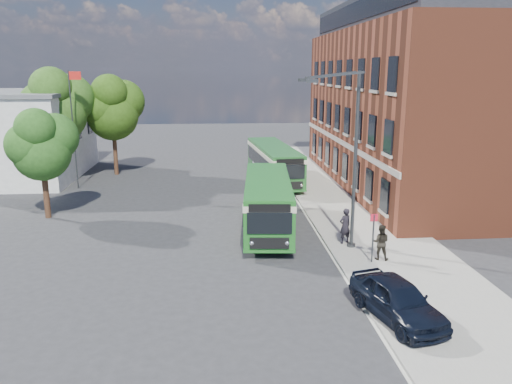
{
  "coord_description": "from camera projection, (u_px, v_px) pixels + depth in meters",
  "views": [
    {
      "loc": [
        -1.66,
        -25.91,
        9.07
      ],
      "look_at": [
        0.56,
        1.82,
        2.2
      ],
      "focal_mm": 35.0,
      "sensor_mm": 36.0,
      "label": 1
    }
  ],
  "objects": [
    {
      "name": "bus_front",
      "position": [
        268.0,
        199.0,
        28.54
      ],
      "size": [
        3.4,
        10.26,
        3.02
      ],
      "color": "#1F6521",
      "rests_on": "ground"
    },
    {
      "name": "bus_stop_sign",
      "position": [
        373.0,
        235.0,
        23.39
      ],
      "size": [
        0.35,
        0.08,
        2.52
      ],
      "color": "#333537",
      "rests_on": "ground"
    },
    {
      "name": "street_lamp",
      "position": [
        348.0,
        158.0,
        24.67
      ],
      "size": [
        2.96,
        2.38,
        9.0
      ],
      "color": "#333537",
      "rests_on": "ground"
    },
    {
      "name": "brick_office",
      "position": [
        419.0,
        97.0,
        38.41
      ],
      "size": [
        12.1,
        26.0,
        14.2
      ],
      "color": "brown",
      "rests_on": "ground"
    },
    {
      "name": "bus_rear",
      "position": [
        274.0,
        160.0,
        40.7
      ],
      "size": [
        3.63,
        11.13,
        3.02
      ],
      "color": "#215F26",
      "rests_on": "ground"
    },
    {
      "name": "pedestrian_b",
      "position": [
        381.0,
        242.0,
        23.86
      ],
      "size": [
        1.02,
        0.91,
        1.74
      ],
      "primitive_type": "imported",
      "rotation": [
        0.0,
        0.0,
        2.79
      ],
      "color": "black",
      "rests_on": "pavement"
    },
    {
      "name": "tree_right",
      "position": [
        113.0,
        107.0,
        42.72
      ],
      "size": [
        5.16,
        4.9,
        8.7
      ],
      "color": "#3C2416",
      "rests_on": "ground"
    },
    {
      "name": "ground",
      "position": [
        248.0,
        239.0,
        27.38
      ],
      "size": [
        120.0,
        120.0,
        0.0
      ],
      "primitive_type": "plane",
      "color": "#2A2A2D",
      "rests_on": "ground"
    },
    {
      "name": "flagpole",
      "position": [
        74.0,
        125.0,
        37.81
      ],
      "size": [
        0.95,
        0.1,
        9.0
      ],
      "color": "#333537",
      "rests_on": "ground"
    },
    {
      "name": "pedestrian_a",
      "position": [
        345.0,
        226.0,
        26.05
      ],
      "size": [
        0.82,
        0.7,
        1.9
      ],
      "primitive_type": "imported",
      "rotation": [
        0.0,
        0.0,
        3.56
      ],
      "color": "black",
      "rests_on": "pavement"
    },
    {
      "name": "tree_left",
      "position": [
        42.0,
        144.0,
        30.16
      ],
      "size": [
        4.07,
        3.87,
        6.88
      ],
      "color": "#3C2416",
      "rests_on": "ground"
    },
    {
      "name": "white_building",
      "position": [
        24.0,
        134.0,
        42.53
      ],
      "size": [
        9.4,
        13.4,
        7.3
      ],
      "color": "beige",
      "rests_on": "ground"
    },
    {
      "name": "tree_mid",
      "position": [
        57.0,
        105.0,
        39.63
      ],
      "size": [
        5.5,
        5.23,
        9.28
      ],
      "color": "#3C2416",
      "rests_on": "ground"
    },
    {
      "name": "kerb_line",
      "position": [
        297.0,
        200.0,
        35.43
      ],
      "size": [
        0.12,
        48.0,
        0.01
      ],
      "primitive_type": "cube",
      "color": "beige",
      "rests_on": "ground"
    },
    {
      "name": "parked_car",
      "position": [
        397.0,
        299.0,
        18.15
      ],
      "size": [
        2.9,
        4.8,
        1.53
      ],
      "primitive_type": "imported",
      "rotation": [
        0.0,
        0.0,
        0.26
      ],
      "color": "black",
      "rests_on": "pavement"
    },
    {
      "name": "pavement",
      "position": [
        339.0,
        198.0,
        35.65
      ],
      "size": [
        6.0,
        48.0,
        0.15
      ],
      "primitive_type": "cube",
      "color": "gray",
      "rests_on": "ground"
    }
  ]
}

